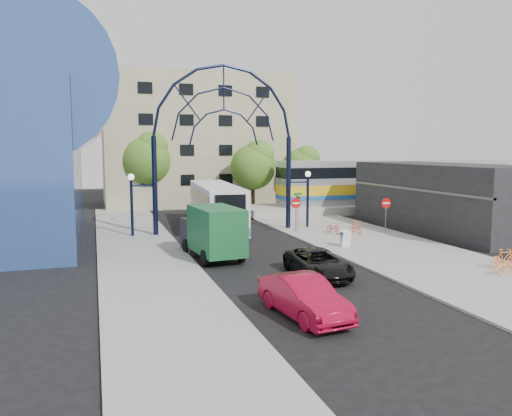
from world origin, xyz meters
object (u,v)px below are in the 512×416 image
object	(u,v)px
stop_sign	(296,206)
street_name_sign	(298,203)
gateway_arch	(224,115)
do_not_enter_sign	(386,207)
tree_north_a	(254,164)
tree_north_c	(302,166)
sandwich_board	(345,237)
bike_near_b	(356,226)
red_sedan	(304,297)
train_car	(398,181)
green_truck	(212,232)
tree_north_b	(147,157)
bike_near_a	(333,228)
bike_far_b	(504,258)
black_suv	(318,263)
bike_far_a	(508,265)
city_bus	(216,206)

from	to	relation	value
stop_sign	street_name_sign	size ratio (longest dim) A/B	0.89
gateway_arch	do_not_enter_sign	distance (m)	13.43
tree_north_a	tree_north_c	distance (m)	6.33
sandwich_board	bike_near_b	bearing A→B (deg)	53.48
do_not_enter_sign	red_sedan	bearing A→B (deg)	-130.90
train_car	tree_north_c	size ratio (longest dim) A/B	3.86
sandwich_board	green_truck	world-z (taller)	green_truck
sandwich_board	tree_north_b	world-z (taller)	tree_north_b
green_truck	bike_near_b	xyz separation A→B (m)	(11.59, 4.31, -0.88)
bike_near_a	bike_far_b	bearing A→B (deg)	-81.96
sandwich_board	bike_far_b	xyz separation A→B (m)	(5.01, -7.46, -0.13)
bike_far_b	bike_near_a	bearing A→B (deg)	18.56
stop_sign	train_car	bearing A→B (deg)	33.34
black_suv	bike_far_b	xyz separation A→B (m)	(9.52, -1.73, -0.04)
green_truck	red_sedan	xyz separation A→B (m)	(0.92, -10.84, -0.72)
green_truck	bike_far_b	distance (m)	15.37
green_truck	black_suv	size ratio (longest dim) A/B	1.28
street_name_sign	tree_north_b	world-z (taller)	tree_north_b
train_car	bike_far_b	world-z (taller)	train_car
tree_north_a	bike_far_a	size ratio (longest dim) A/B	4.11
tree_north_b	bike_near_a	bearing A→B (deg)	-60.41
sandwich_board	green_truck	xyz separation A→B (m)	(-8.42, -0.02, 0.73)
city_bus	green_truck	bearing A→B (deg)	-100.10
city_bus	gateway_arch	bearing A→B (deg)	-81.57
train_car	bike_near_a	size ratio (longest dim) A/B	15.94
bike_near_a	red_sedan	bearing A→B (deg)	-128.37
bike_near_b	red_sedan	bearing A→B (deg)	-122.26
bike_far_b	stop_sign	bearing A→B (deg)	25.69
gateway_arch	black_suv	size ratio (longest dim) A/B	2.89
city_bus	bike_far_a	bearing A→B (deg)	-57.37
train_car	tree_north_b	bearing A→B (deg)	161.64
do_not_enter_sign	train_car	distance (m)	15.03
gateway_arch	stop_sign	xyz separation A→B (m)	(4.80, -2.00, -6.56)
stop_sign	do_not_enter_sign	bearing A→B (deg)	-17.88
train_car	bike_far_a	bearing A→B (deg)	-112.65
bike_near_b	bike_far_b	bearing A→B (deg)	-78.23
train_car	red_sedan	xyz separation A→B (m)	(-21.90, -26.89, -2.15)
train_car	city_bus	world-z (taller)	train_car
gateway_arch	tree_north_b	bearing A→B (deg)	103.68
tree_north_c	city_bus	distance (m)	17.24
black_suv	green_truck	bearing A→B (deg)	126.02
stop_sign	bike_near_b	distance (m)	4.56
do_not_enter_sign	tree_north_b	size ratio (longest dim) A/B	0.31
tree_north_c	black_suv	distance (m)	30.01
bike_far_a	bike_far_b	distance (m)	1.43
city_bus	bike_far_b	size ratio (longest dim) A/B	7.66
green_truck	train_car	bearing A→B (deg)	29.38
stop_sign	tree_north_a	size ratio (longest dim) A/B	0.36
street_name_sign	tree_north_a	distance (m)	13.59
do_not_enter_sign	bike_near_a	world-z (taller)	do_not_enter_sign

